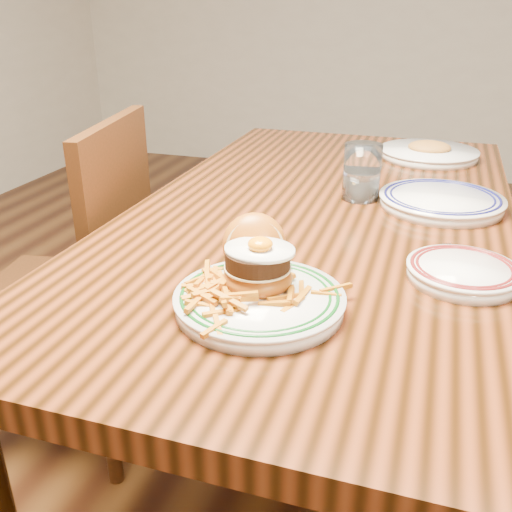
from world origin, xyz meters
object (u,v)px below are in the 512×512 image
(chair_left, at_px, (82,282))
(side_plate, at_px, (463,271))
(main_plate, at_px, (259,284))
(table, at_px, (320,243))

(chair_left, bearing_deg, side_plate, -23.00)
(chair_left, distance_m, main_plate, 0.79)
(table, bearing_deg, side_plate, -43.37)
(table, bearing_deg, chair_left, -172.39)
(main_plate, bearing_deg, table, 66.79)
(chair_left, xyz_separation_m, side_plate, (0.93, -0.21, 0.27))
(main_plate, relative_size, side_plate, 1.43)
(chair_left, height_order, main_plate, chair_left)
(side_plate, bearing_deg, table, 150.38)
(table, xyz_separation_m, side_plate, (0.31, -0.29, 0.10))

